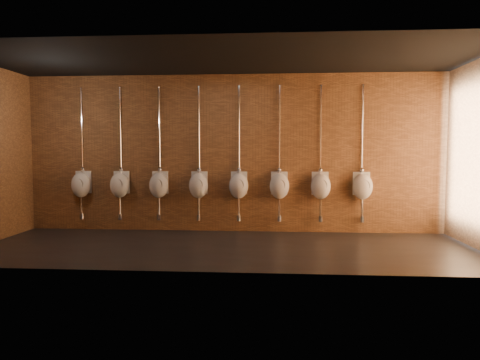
# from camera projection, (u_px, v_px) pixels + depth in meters

# --- Properties ---
(ground) EXTENTS (8.50, 8.50, 0.00)m
(ground) POSITION_uv_depth(u_px,v_px,m) (225.00, 247.00, 7.34)
(ground) COLOR black
(ground) RESTS_ON ground
(room_shell) EXTENTS (8.54, 3.04, 3.22)m
(room_shell) POSITION_uv_depth(u_px,v_px,m) (225.00, 130.00, 7.20)
(room_shell) COLOR black
(room_shell) RESTS_ON ground
(urinal_0) EXTENTS (0.42, 0.37, 2.72)m
(urinal_0) POSITION_uv_depth(u_px,v_px,m) (81.00, 184.00, 8.84)
(urinal_0) COLOR white
(urinal_0) RESTS_ON ground
(urinal_1) EXTENTS (0.42, 0.37, 2.72)m
(urinal_1) POSITION_uv_depth(u_px,v_px,m) (120.00, 184.00, 8.79)
(urinal_1) COLOR white
(urinal_1) RESTS_ON ground
(urinal_2) EXTENTS (0.42, 0.37, 2.72)m
(urinal_2) POSITION_uv_depth(u_px,v_px,m) (159.00, 185.00, 8.73)
(urinal_2) COLOR white
(urinal_2) RESTS_ON ground
(urinal_3) EXTENTS (0.42, 0.37, 2.72)m
(urinal_3) POSITION_uv_depth(u_px,v_px,m) (199.00, 185.00, 8.67)
(urinal_3) COLOR white
(urinal_3) RESTS_ON ground
(urinal_4) EXTENTS (0.42, 0.37, 2.72)m
(urinal_4) POSITION_uv_depth(u_px,v_px,m) (239.00, 185.00, 8.62)
(urinal_4) COLOR white
(urinal_4) RESTS_ON ground
(urinal_5) EXTENTS (0.42, 0.37, 2.72)m
(urinal_5) POSITION_uv_depth(u_px,v_px,m) (279.00, 185.00, 8.56)
(urinal_5) COLOR white
(urinal_5) RESTS_ON ground
(urinal_6) EXTENTS (0.42, 0.37, 2.72)m
(urinal_6) POSITION_uv_depth(u_px,v_px,m) (321.00, 186.00, 8.50)
(urinal_6) COLOR white
(urinal_6) RESTS_ON ground
(urinal_7) EXTENTS (0.42, 0.37, 2.72)m
(urinal_7) POSITION_uv_depth(u_px,v_px,m) (362.00, 186.00, 8.45)
(urinal_7) COLOR white
(urinal_7) RESTS_ON ground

